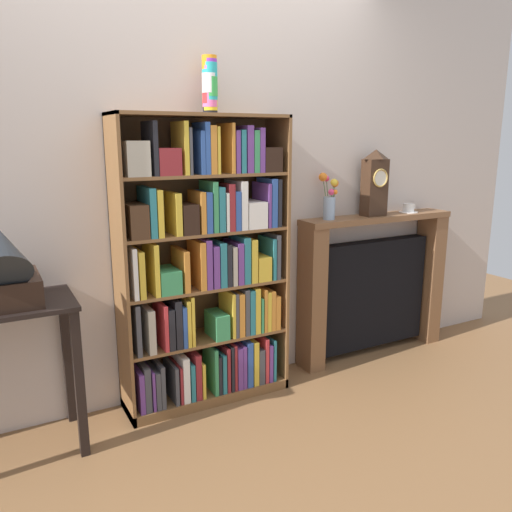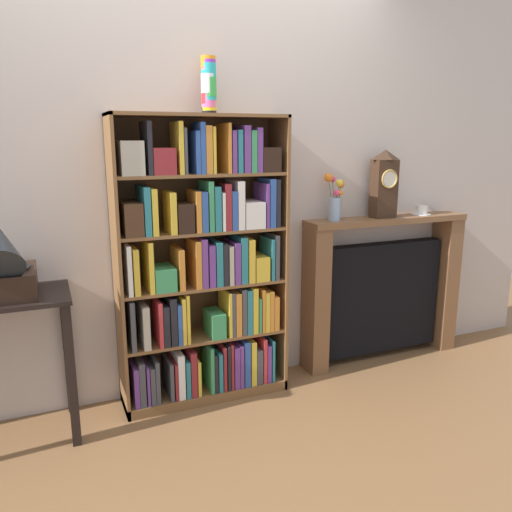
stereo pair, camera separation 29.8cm
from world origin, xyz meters
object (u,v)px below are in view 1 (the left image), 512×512
fireplace_mantel (373,286)px  mantel_clock (375,183)px  gramophone (3,271)px  flower_vase (329,198)px  bookshelf (207,274)px  side_table_left (12,345)px  cup_stack (210,85)px  teacup_with_saucer (409,208)px

fireplace_mantel → mantel_clock: mantel_clock is taller
gramophone → fireplace_mantel: 2.41m
gramophone → flower_vase: size_ratio=1.49×
bookshelf → gramophone: 1.07m
gramophone → fireplace_mantel: gramophone is taller
side_table_left → mantel_clock: 2.41m
cup_stack → side_table_left: 1.67m
side_table_left → teacup_with_saucer: 2.69m
bookshelf → gramophone: (-1.05, -0.11, 0.17)m
gramophone → mantel_clock: (2.31, 0.16, 0.29)m
fireplace_mantel → mantel_clock: 0.74m
cup_stack → mantel_clock: cup_stack is taller
cup_stack → teacup_with_saucer: bearing=0.3°
flower_vase → side_table_left: bearing=-176.5°
gramophone → flower_vase: bearing=4.9°
cup_stack → teacup_with_saucer: (1.53, 0.01, -0.77)m
mantel_clock → teacup_with_saucer: (0.33, 0.00, -0.20)m
cup_stack → teacup_with_saucer: cup_stack is taller
cup_stack → fireplace_mantel: size_ratio=0.25×
fireplace_mantel → teacup_with_saucer: teacup_with_saucer is taller
side_table_left → flower_vase: (1.94, 0.12, 0.59)m
bookshelf → side_table_left: size_ratio=2.15×
side_table_left → gramophone: bearing=-90.0°
cup_stack → fireplace_mantel: 1.82m
bookshelf → fireplace_mantel: size_ratio=1.39×
fireplace_mantel → mantel_clock: size_ratio=2.68×
mantel_clock → flower_vase: bearing=179.0°
cup_stack → side_table_left: (-1.11, -0.11, -1.25)m
bookshelf → mantel_clock: bookshelf is taller
teacup_with_saucer → side_table_left: bearing=-177.6°
cup_stack → mantel_clock: (1.20, 0.01, -0.58)m
cup_stack → fireplace_mantel: (1.25, 0.03, -1.32)m
side_table_left → bookshelf: bearing=3.4°
fireplace_mantel → flower_vase: size_ratio=3.95×
bookshelf → cup_stack: size_ratio=5.46×
fireplace_mantel → flower_vase: bearing=-178.1°
bookshelf → side_table_left: 1.07m
flower_vase → cup_stack: bearing=-179.2°
fireplace_mantel → bookshelf: bearing=-177.0°
mantel_clock → teacup_with_saucer: bearing=0.3°
bookshelf → fireplace_mantel: bearing=3.0°
side_table_left → flower_vase: 2.03m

